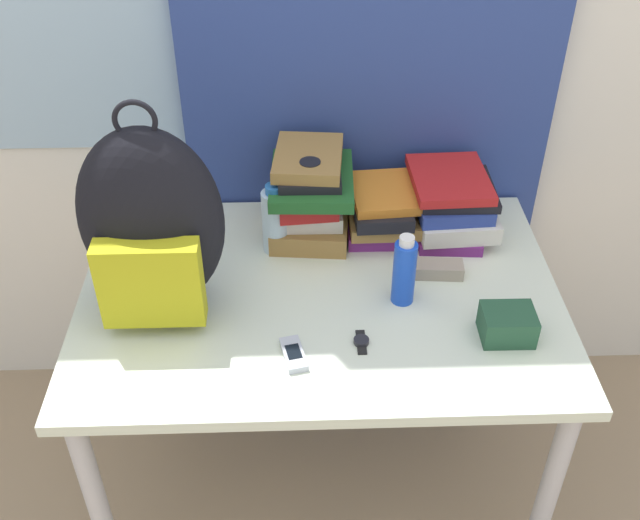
% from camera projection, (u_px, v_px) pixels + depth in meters
% --- Properties ---
extents(wall_back, '(6.00, 0.06, 2.50)m').
position_uv_depth(wall_back, '(312.00, 19.00, 1.96)').
color(wall_back, silver).
rests_on(wall_back, ground_plane).
extents(curtain_blue, '(1.02, 0.04, 2.50)m').
position_uv_depth(curtain_blue, '(372.00, 26.00, 1.92)').
color(curtain_blue, navy).
rests_on(curtain_blue, ground_plane).
extents(desk, '(1.20, 0.83, 0.74)m').
position_uv_depth(desk, '(320.00, 317.00, 1.93)').
color(desk, silver).
rests_on(desk, ground_plane).
extents(backpack, '(0.33, 0.23, 0.54)m').
position_uv_depth(backpack, '(152.00, 227.00, 1.70)').
color(backpack, black).
rests_on(backpack, desk).
extents(book_stack_left, '(0.23, 0.30, 0.24)m').
position_uv_depth(book_stack_left, '(309.00, 195.00, 2.02)').
color(book_stack_left, olive).
rests_on(book_stack_left, desk).
extents(book_stack_center, '(0.21, 0.26, 0.14)m').
position_uv_depth(book_stack_center, '(383.00, 209.00, 2.06)').
color(book_stack_center, '#6B2370').
rests_on(book_stack_center, desk).
extents(book_stack_right, '(0.23, 0.29, 0.17)m').
position_uv_depth(book_stack_right, '(450.00, 203.00, 2.05)').
color(book_stack_right, '#6B2370').
rests_on(book_stack_right, desk).
extents(water_bottle, '(0.07, 0.07, 0.20)m').
position_uv_depth(water_bottle, '(275.00, 220.00, 1.96)').
color(water_bottle, silver).
rests_on(water_bottle, desk).
extents(sports_bottle, '(0.08, 0.08, 0.25)m').
position_uv_depth(sports_bottle, '(310.00, 204.00, 1.98)').
color(sports_bottle, white).
rests_on(sports_bottle, desk).
extents(sunscreen_bottle, '(0.06, 0.06, 0.19)m').
position_uv_depth(sunscreen_bottle, '(404.00, 271.00, 1.80)').
color(sunscreen_bottle, blue).
rests_on(sunscreen_bottle, desk).
extents(cell_phone, '(0.07, 0.11, 0.02)m').
position_uv_depth(cell_phone, '(294.00, 354.00, 1.69)').
color(cell_phone, '#B7BCC6').
rests_on(cell_phone, desk).
extents(sunglasses_case, '(0.15, 0.07, 0.04)m').
position_uv_depth(sunglasses_case, '(434.00, 269.00, 1.92)').
color(sunglasses_case, gray).
rests_on(sunglasses_case, desk).
extents(camera_pouch, '(0.12, 0.10, 0.07)m').
position_uv_depth(camera_pouch, '(507.00, 324.00, 1.73)').
color(camera_pouch, '#234C33').
rests_on(camera_pouch, desk).
extents(wristwatch, '(0.04, 0.08, 0.01)m').
position_uv_depth(wristwatch, '(361.00, 341.00, 1.73)').
color(wristwatch, black).
rests_on(wristwatch, desk).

